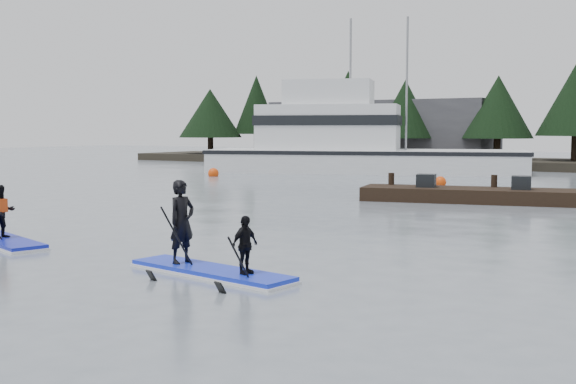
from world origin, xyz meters
The scene contains 9 objects.
ground centered at (0.00, 0.00, 0.00)m, with size 160.00×160.00×0.00m, color slate.
far_shore centered at (0.00, 42.00, 0.30)m, with size 70.00×8.00×0.60m, color #2D281E.
treeline centered at (0.00, 42.00, 0.00)m, with size 60.00×4.00×8.00m, color black, non-canonical shape.
waterfront_building centered at (-14.00, 44.00, 2.50)m, with size 18.00×6.00×5.00m, color #4C4C51.
fishing_boat_large centered at (-10.28, 31.45, 0.85)m, with size 20.46×11.38×10.90m.
buoy_b centered at (-1.99, 23.82, 0.00)m, with size 0.58×0.58×0.58m, color #E1430B.
buoy_a centered at (-15.66, 23.52, 0.00)m, with size 0.63×0.63×0.63m, color #E1430B.
paddleboard_solo centered at (-5.07, 0.96, 0.43)m, with size 3.58×1.88×1.86m.
paddleboard_duo centered at (1.42, 0.56, 0.53)m, with size 3.75×1.51×2.29m.
Camera 1 is at (9.83, -10.31, 2.77)m, focal length 45.00 mm.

